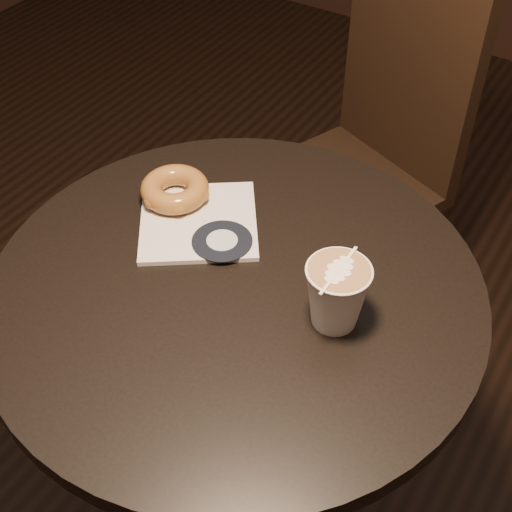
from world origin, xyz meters
name	(u,v)px	position (x,y,z in m)	size (l,w,h in m)	color
cafe_table	(238,369)	(0.00, 0.00, 0.55)	(0.70, 0.70, 0.75)	black
chair	(374,140)	(-0.10, 0.73, 0.52)	(0.48, 0.48, 0.93)	black
pastry_bag	(198,222)	(-0.12, 0.07, 0.75)	(0.18, 0.18, 0.01)	silver
doughnut	(175,189)	(-0.18, 0.10, 0.78)	(0.11, 0.11, 0.03)	brown
latte_cup	(336,296)	(0.15, 0.01, 0.80)	(0.09, 0.09, 0.10)	white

